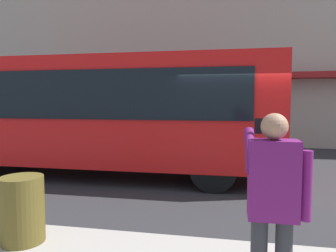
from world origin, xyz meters
TOP-DOWN VIEW (x-y plane):
  - ground_plane at (0.00, 0.00)m, footprint 60.00×60.00m
  - building_facade_far at (-0.02, -6.80)m, footprint 28.00×1.55m
  - red_bus at (3.52, -0.25)m, footprint 9.05×2.54m
  - pedestrian_photographer at (-0.18, 4.87)m, footprint 0.53×0.52m
  - rubbish_bin at (2.75, 4.06)m, footprint 0.53×0.53m

SIDE VIEW (x-z plane):
  - ground_plane at x=0.00m, z-range 0.00..0.00m
  - rubbish_bin at x=2.75m, z-range 0.15..1.00m
  - pedestrian_photographer at x=-0.18m, z-range 0.29..1.99m
  - red_bus at x=3.52m, z-range 0.14..3.22m
  - building_facade_far at x=-0.02m, z-range -0.01..11.99m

